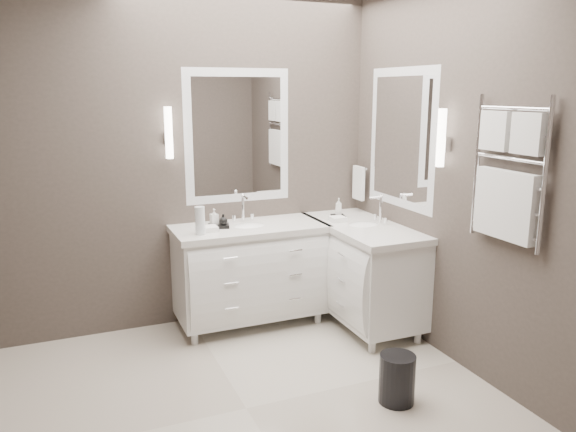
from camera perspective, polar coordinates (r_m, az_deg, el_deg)
name	(u,v)px	position (r m, az deg, el deg)	size (l,w,h in m)	color
floor	(246,409)	(3.68, -4.26, -18.97)	(3.20, 3.00, 0.01)	beige
wall_back	(184,163)	(4.63, -10.48, 5.33)	(3.20, 0.01, 2.70)	#433A35
wall_front	(387,271)	(1.86, 10.01, -5.54)	(3.20, 0.01, 2.70)	#433A35
wall_right	(469,177)	(3.98, 17.94, 3.76)	(0.01, 3.00, 2.70)	#433A35
vanity_back	(250,268)	(4.67, -3.89, -5.32)	(1.24, 0.59, 0.97)	white
vanity_right	(362,267)	(4.73, 7.53, -5.15)	(0.59, 1.24, 0.97)	white
mirror_back	(238,136)	(4.70, -5.13, 8.06)	(0.90, 0.02, 1.10)	white
mirror_right	(401,138)	(4.58, 11.43, 7.74)	(0.02, 0.90, 1.10)	white
sconce_back	(169,134)	(4.50, -12.02, 8.17)	(0.06, 0.06, 0.40)	white
sconce_right	(441,139)	(4.07, 15.29, 7.56)	(0.06, 0.06, 0.40)	white
towel_bar_corner	(359,182)	(5.08, 7.20, 3.41)	(0.03, 0.22, 0.30)	white
towel_ladder	(507,180)	(3.64, 21.39, 3.41)	(0.06, 0.58, 0.90)	white
waste_bin	(397,379)	(3.72, 11.01, -15.91)	(0.23, 0.23, 0.32)	black
amenity_tray_back	(219,226)	(4.52, -7.05, -1.01)	(0.16, 0.12, 0.02)	black
amenity_tray_right	(338,216)	(4.85, 5.14, -0.05)	(0.11, 0.14, 0.02)	black
water_bottle	(200,221)	(4.30, -8.92, -0.46)	(0.08, 0.08, 0.22)	silver
soap_bottle_a	(214,217)	(4.51, -7.51, -0.06)	(0.06, 0.06, 0.13)	white
soap_bottle_b	(223,220)	(4.49, -6.60, -0.36)	(0.07, 0.07, 0.09)	black
soap_bottle_c	(339,207)	(4.83, 5.16, 0.94)	(0.06, 0.06, 0.15)	white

